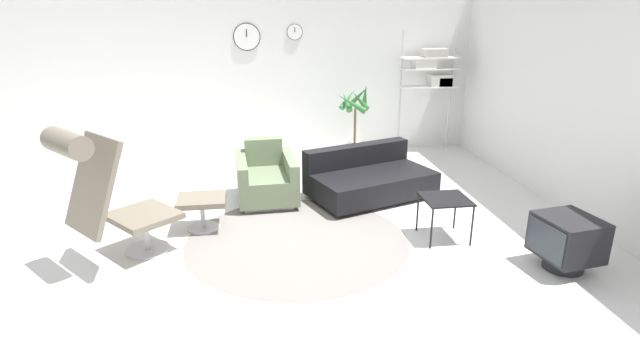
{
  "coord_description": "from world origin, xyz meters",
  "views": [
    {
      "loc": [
        -0.48,
        -5.01,
        2.33
      ],
      "look_at": [
        0.28,
        0.13,
        0.55
      ],
      "focal_mm": 28.0,
      "sensor_mm": 36.0,
      "label": 1
    }
  ],
  "objects_px": {
    "potted_plant": "(355,118)",
    "side_table": "(445,202)",
    "shelf_unit": "(433,71)",
    "couch_low": "(369,180)",
    "ottoman": "(202,205)",
    "armchair_red": "(266,179)",
    "lounge_chair": "(103,185)",
    "crt_television": "(567,241)"
  },
  "relations": [
    {
      "from": "armchair_red",
      "to": "side_table",
      "type": "height_order",
      "value": "armchair_red"
    },
    {
      "from": "shelf_unit",
      "to": "couch_low",
      "type": "bearing_deg",
      "value": -127.76
    },
    {
      "from": "potted_plant",
      "to": "side_table",
      "type": "bearing_deg",
      "value": -84.47
    },
    {
      "from": "lounge_chair",
      "to": "side_table",
      "type": "xyz_separation_m",
      "value": [
        3.33,
        0.07,
        -0.38
      ]
    },
    {
      "from": "armchair_red",
      "to": "potted_plant",
      "type": "xyz_separation_m",
      "value": [
        1.5,
        1.7,
        0.38
      ]
    },
    {
      "from": "side_table",
      "to": "shelf_unit",
      "type": "height_order",
      "value": "shelf_unit"
    },
    {
      "from": "crt_television",
      "to": "shelf_unit",
      "type": "distance_m",
      "value": 4.21
    },
    {
      "from": "lounge_chair",
      "to": "potted_plant",
      "type": "distance_m",
      "value": 4.39
    },
    {
      "from": "armchair_red",
      "to": "couch_low",
      "type": "height_order",
      "value": "armchair_red"
    },
    {
      "from": "ottoman",
      "to": "armchair_red",
      "type": "height_order",
      "value": "armchair_red"
    },
    {
      "from": "couch_low",
      "to": "side_table",
      "type": "height_order",
      "value": "couch_low"
    },
    {
      "from": "side_table",
      "to": "potted_plant",
      "type": "distance_m",
      "value": 3.13
    },
    {
      "from": "potted_plant",
      "to": "crt_television",
      "type": "bearing_deg",
      "value": -73.24
    },
    {
      "from": "lounge_chair",
      "to": "crt_television",
      "type": "height_order",
      "value": "lounge_chair"
    },
    {
      "from": "ottoman",
      "to": "couch_low",
      "type": "bearing_deg",
      "value": 19.31
    },
    {
      "from": "side_table",
      "to": "armchair_red",
      "type": "bearing_deg",
      "value": 142.08
    },
    {
      "from": "lounge_chair",
      "to": "shelf_unit",
      "type": "xyz_separation_m",
      "value": [
        4.35,
        3.35,
        0.56
      ]
    },
    {
      "from": "ottoman",
      "to": "shelf_unit",
      "type": "xyz_separation_m",
      "value": [
        3.56,
        2.67,
        1.07
      ]
    },
    {
      "from": "couch_low",
      "to": "potted_plant",
      "type": "height_order",
      "value": "potted_plant"
    },
    {
      "from": "armchair_red",
      "to": "ottoman",
      "type": "bearing_deg",
      "value": 44.52
    },
    {
      "from": "couch_low",
      "to": "side_table",
      "type": "relative_size",
      "value": 3.7
    },
    {
      "from": "lounge_chair",
      "to": "armchair_red",
      "type": "height_order",
      "value": "lounge_chair"
    },
    {
      "from": "side_table",
      "to": "potted_plant",
      "type": "relative_size",
      "value": 0.38
    },
    {
      "from": "side_table",
      "to": "shelf_unit",
      "type": "bearing_deg",
      "value": 72.72
    },
    {
      "from": "side_table",
      "to": "ottoman",
      "type": "bearing_deg",
      "value": 166.47
    },
    {
      "from": "couch_low",
      "to": "potted_plant",
      "type": "distance_m",
      "value": 1.83
    },
    {
      "from": "ottoman",
      "to": "crt_television",
      "type": "relative_size",
      "value": 0.88
    },
    {
      "from": "side_table",
      "to": "potted_plant",
      "type": "xyz_separation_m",
      "value": [
        -0.3,
        3.1,
        0.23
      ]
    },
    {
      "from": "ottoman",
      "to": "potted_plant",
      "type": "bearing_deg",
      "value": 48.02
    },
    {
      "from": "armchair_red",
      "to": "potted_plant",
      "type": "bearing_deg",
      "value": -133.97
    },
    {
      "from": "ottoman",
      "to": "crt_television",
      "type": "height_order",
      "value": "crt_television"
    },
    {
      "from": "crt_television",
      "to": "lounge_chair",
      "type": "bearing_deg",
      "value": 71.56
    },
    {
      "from": "lounge_chair",
      "to": "couch_low",
      "type": "distance_m",
      "value": 3.22
    },
    {
      "from": "lounge_chair",
      "to": "potted_plant",
      "type": "height_order",
      "value": "lounge_chair"
    },
    {
      "from": "ottoman",
      "to": "shelf_unit",
      "type": "bearing_deg",
      "value": 36.85
    },
    {
      "from": "couch_low",
      "to": "shelf_unit",
      "type": "relative_size",
      "value": 0.87
    },
    {
      "from": "armchair_red",
      "to": "crt_television",
      "type": "relative_size",
      "value": 1.58
    },
    {
      "from": "couch_low",
      "to": "crt_television",
      "type": "height_order",
      "value": "couch_low"
    },
    {
      "from": "armchair_red",
      "to": "side_table",
      "type": "bearing_deg",
      "value": 139.6
    },
    {
      "from": "ottoman",
      "to": "armchair_red",
      "type": "relative_size",
      "value": 0.55
    },
    {
      "from": "side_table",
      "to": "crt_television",
      "type": "height_order",
      "value": "crt_television"
    },
    {
      "from": "lounge_chair",
      "to": "side_table",
      "type": "relative_size",
      "value": 2.87
    }
  ]
}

